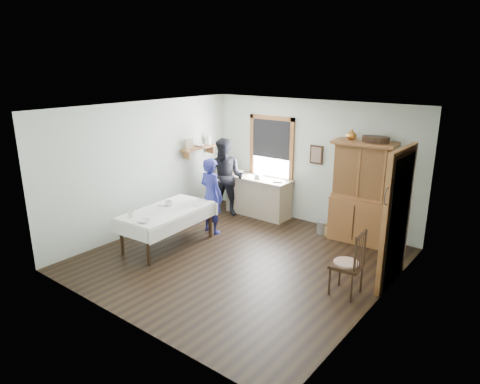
# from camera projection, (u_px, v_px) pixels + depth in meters

# --- Properties ---
(room) EXTENTS (5.01, 5.01, 2.70)m
(room) POSITION_uv_depth(u_px,v_px,m) (240.00, 188.00, 7.38)
(room) COLOR black
(room) RESTS_ON ground
(window) EXTENTS (1.18, 0.07, 1.48)m
(window) POSITION_uv_depth(u_px,v_px,m) (271.00, 145.00, 9.75)
(window) COLOR white
(window) RESTS_ON room
(doorway) EXTENTS (0.09, 1.14, 2.22)m
(doorway) POSITION_uv_depth(u_px,v_px,m) (398.00, 215.00, 6.63)
(doorway) COLOR #4F4439
(doorway) RESTS_ON room
(wall_shelf) EXTENTS (0.24, 1.00, 0.44)m
(wall_shelf) POSITION_uv_depth(u_px,v_px,m) (200.00, 146.00, 9.87)
(wall_shelf) COLOR #9A582F
(wall_shelf) RESTS_ON room
(framed_picture) EXTENTS (0.30, 0.04, 0.40)m
(framed_picture) POSITION_uv_depth(u_px,v_px,m) (316.00, 155.00, 9.09)
(framed_picture) COLOR black
(framed_picture) RESTS_ON room
(rug_beater) EXTENTS (0.01, 0.27, 0.27)m
(rug_beater) POSITION_uv_depth(u_px,v_px,m) (389.00, 188.00, 6.06)
(rug_beater) COLOR black
(rug_beater) RESTS_ON room
(work_counter) EXTENTS (1.57, 0.60, 0.90)m
(work_counter) POSITION_uv_depth(u_px,v_px,m) (258.00, 196.00, 9.95)
(work_counter) COLOR tan
(work_counter) RESTS_ON room
(china_hutch) EXTENTS (1.22, 0.66, 2.01)m
(china_hutch) POSITION_uv_depth(u_px,v_px,m) (361.00, 192.00, 8.32)
(china_hutch) COLOR #9A582F
(china_hutch) RESTS_ON room
(dining_table) EXTENTS (1.10, 1.91, 0.74)m
(dining_table) POSITION_uv_depth(u_px,v_px,m) (168.00, 227.00, 8.26)
(dining_table) COLOR white
(dining_table) RESTS_ON room
(spindle_chair) EXTENTS (0.52, 0.52, 1.05)m
(spindle_chair) POSITION_uv_depth(u_px,v_px,m) (347.00, 262.00, 6.47)
(spindle_chair) COLOR black
(spindle_chair) RESTS_ON room
(pail) EXTENTS (0.30, 0.30, 0.26)m
(pail) POSITION_uv_depth(u_px,v_px,m) (323.00, 227.00, 8.92)
(pail) COLOR #94989C
(pail) RESTS_ON room
(wicker_basket) EXTENTS (0.36, 0.26, 0.20)m
(wicker_basket) POSITION_uv_depth(u_px,v_px,m) (335.00, 232.00, 8.78)
(wicker_basket) COLOR #AA7F4D
(wicker_basket) RESTS_ON room
(woman_blue) EXTENTS (0.57, 0.40, 1.48)m
(woman_blue) POSITION_uv_depth(u_px,v_px,m) (211.00, 198.00, 8.82)
(woman_blue) COLOR navy
(woman_blue) RESTS_ON room
(figure_dark) EXTENTS (0.96, 0.84, 1.66)m
(figure_dark) POSITION_uv_depth(u_px,v_px,m) (226.00, 180.00, 9.84)
(figure_dark) COLOR black
(figure_dark) RESTS_ON room
(table_cup_a) EXTENTS (0.17, 0.17, 0.11)m
(table_cup_a) POSITION_uv_depth(u_px,v_px,m) (169.00, 203.00, 8.34)
(table_cup_a) COLOR white
(table_cup_a) RESTS_ON dining_table
(table_cup_b) EXTENTS (0.13, 0.13, 0.10)m
(table_cup_b) POSITION_uv_depth(u_px,v_px,m) (131.00, 214.00, 7.73)
(table_cup_b) COLOR white
(table_cup_b) RESTS_ON dining_table
(table_bowl) EXTENTS (0.29, 0.29, 0.06)m
(table_bowl) POSITION_uv_depth(u_px,v_px,m) (144.00, 221.00, 7.49)
(table_bowl) COLOR white
(table_bowl) RESTS_ON dining_table
(counter_book) EXTENTS (0.24, 0.27, 0.02)m
(counter_book) POSITION_uv_depth(u_px,v_px,m) (274.00, 181.00, 9.53)
(counter_book) COLOR #7F6755
(counter_book) RESTS_ON work_counter
(counter_bowl) EXTENTS (0.21, 0.21, 0.06)m
(counter_bowl) POSITION_uv_depth(u_px,v_px,m) (240.00, 171.00, 10.27)
(counter_bowl) COLOR white
(counter_bowl) RESTS_ON work_counter
(shelf_bowl) EXTENTS (0.22, 0.22, 0.05)m
(shelf_bowl) POSITION_uv_depth(u_px,v_px,m) (200.00, 145.00, 9.87)
(shelf_bowl) COLOR white
(shelf_bowl) RESTS_ON wall_shelf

